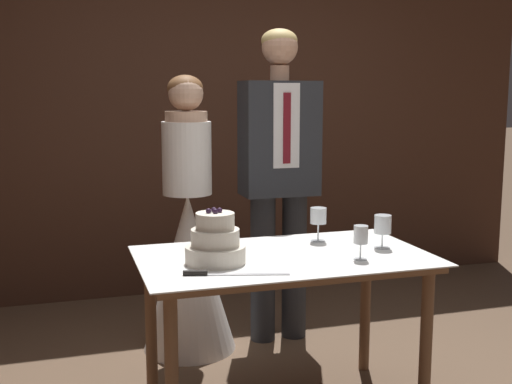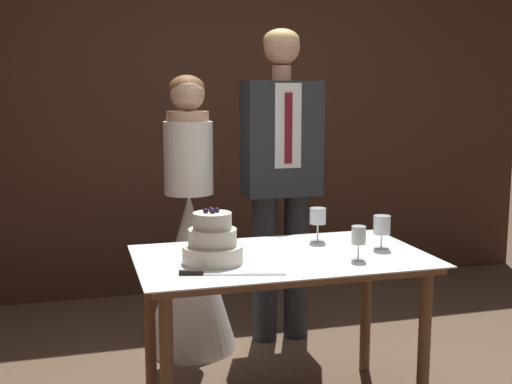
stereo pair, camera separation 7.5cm
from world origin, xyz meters
name	(u,v)px [view 2 (the right image)]	position (x,y,z in m)	size (l,w,h in m)	color
wall_back	(214,118)	(0.00, 2.11, 1.30)	(5.21, 0.12, 2.60)	#472B1E
cake_table	(281,275)	(-0.12, 0.09, 0.67)	(1.33, 0.78, 0.76)	brown
tiered_cake	(213,242)	(-0.45, 0.05, 0.85)	(0.27, 0.27, 0.25)	silver
cake_knife	(212,273)	(-0.49, -0.14, 0.77)	(0.43, 0.14, 0.02)	silver
wine_glass_near	(382,227)	(0.38, 0.08, 0.87)	(0.08, 0.08, 0.16)	silver
wine_glass_middle	(359,236)	(0.18, -0.09, 0.87)	(0.06, 0.06, 0.16)	silver
wine_glass_far	(318,217)	(0.14, 0.30, 0.88)	(0.08, 0.08, 0.17)	silver
bride	(190,251)	(-0.39, 0.96, 0.58)	(0.54, 0.54, 1.59)	white
groom	(281,168)	(0.16, 0.96, 1.05)	(0.45, 0.25, 1.86)	#282B30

